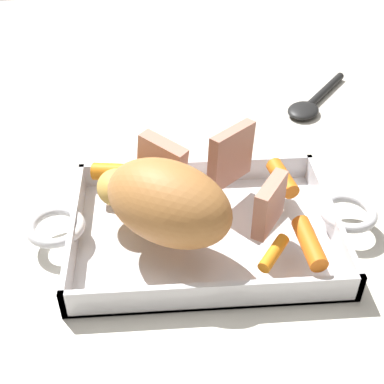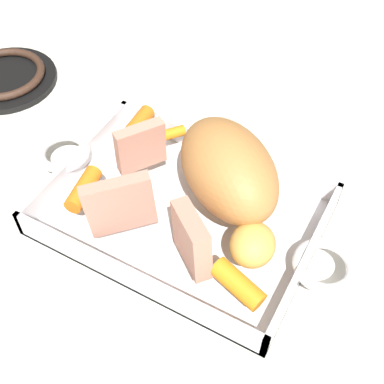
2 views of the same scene
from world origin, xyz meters
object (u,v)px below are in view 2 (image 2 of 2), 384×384
pork_roast (228,169)px  baby_carrot_southwest (83,189)px  baby_carrot_center_right (238,284)px  roasting_dish (183,213)px  roast_slice_outer (192,239)px  baby_carrot_southeast (166,135)px  stove_burner_rear (5,77)px  roast_slice_thin (140,147)px  potato_golden_large (253,245)px  baby_carrot_long (135,127)px  roast_slice_thick (120,205)px

pork_roast → baby_carrot_southwest: size_ratio=2.56×
baby_carrot_center_right → roasting_dish: bearing=-35.4°
pork_roast → roast_slice_outer: (-0.01, 0.10, -0.01)m
baby_carrot_southeast → stove_burner_rear: baby_carrot_southeast is taller
roast_slice_thin → baby_carrot_southwest: size_ratio=1.02×
potato_golden_large → roast_slice_outer: bearing=29.9°
roasting_dish → potato_golden_large: size_ratio=7.83×
stove_burner_rear → roast_slice_thin: bearing=166.2°
roasting_dish → baby_carrot_long: 0.14m
roast_slice_outer → stove_burner_rear: roast_slice_outer is taller
roast_slice_thin → stove_burner_rear: (0.31, -0.08, -0.06)m
roast_slice_thick → roast_slice_thin: (0.03, -0.09, -0.01)m
roasting_dish → roast_slice_thick: (0.04, 0.07, 0.07)m
baby_carrot_center_right → roast_slice_thin: bearing=-29.6°
roast_slice_thin → baby_carrot_southeast: bearing=-93.8°
baby_carrot_southwest → stove_burner_rear: (0.28, -0.15, -0.04)m
baby_carrot_southwest → baby_carrot_center_right: (-0.22, 0.03, 0.00)m
baby_carrot_center_right → stove_burner_rear: baby_carrot_center_right is taller
roast_slice_thin → stove_burner_rear: roast_slice_thin is taller
roast_slice_thin → baby_carrot_southwest: bearing=66.4°
pork_roast → baby_carrot_southwest: 0.18m
roasting_dish → roast_slice_thick: 0.10m
roast_slice_thin → baby_carrot_long: (0.04, -0.05, -0.02)m
potato_golden_large → stove_burner_rear: (0.50, -0.14, -0.05)m
baby_carrot_center_right → potato_golden_large: potato_golden_large is taller
roast_slice_outer → baby_carrot_southwest: roast_slice_outer is taller
roast_slice_thick → potato_golden_large: bearing=-166.9°
baby_carrot_southwest → stove_burner_rear: baby_carrot_southwest is taller
roast_slice_thick → roast_slice_outer: (-0.09, -0.00, -0.01)m
roasting_dish → baby_carrot_center_right: (-0.11, 0.08, 0.04)m
roast_slice_thick → baby_carrot_southeast: size_ratio=1.48×
roast_slice_thin → roast_slice_outer: 0.16m
roast_slice_outer → baby_carrot_southwest: 0.16m
roast_slice_outer → baby_carrot_long: 0.22m
roast_slice_thin → potato_golden_large: size_ratio=1.12×
baby_carrot_long → roast_slice_thick: bearing=117.4°
roast_slice_outer → pork_roast: bearing=-87.0°
roasting_dish → baby_carrot_southeast: (0.07, -0.08, 0.03)m
baby_carrot_southeast → baby_carrot_long: bearing=13.0°
baby_carrot_southwest → roast_slice_thin: bearing=-113.6°
baby_carrot_southeast → pork_roast: bearing=156.7°
baby_carrot_southeast → potato_golden_large: (-0.18, 0.11, 0.01)m
roast_slice_outer → potato_golden_large: size_ratio=1.17×
roast_slice_outer → baby_carrot_southeast: 0.19m
roast_slice_thick → stove_burner_rear: roast_slice_thick is taller
pork_roast → roast_slice_thick: size_ratio=2.04×
baby_carrot_center_right → stove_burner_rear: (0.50, -0.18, -0.04)m
roast_slice_outer → potato_golden_large: (-0.06, -0.03, -0.01)m
baby_carrot_southwest → baby_carrot_center_right: 0.22m
pork_roast → roast_slice_outer: 0.10m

